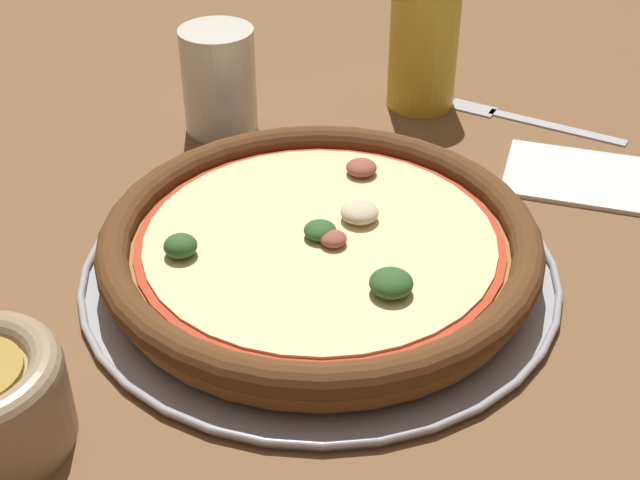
# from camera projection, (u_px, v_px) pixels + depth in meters

# --- Properties ---
(ground_plane) EXTENTS (3.00, 3.00, 0.00)m
(ground_plane) POSITION_uv_depth(u_px,v_px,m) (320.00, 273.00, 0.66)
(ground_plane) COLOR brown
(pizza_tray) EXTENTS (0.35, 0.35, 0.01)m
(pizza_tray) POSITION_uv_depth(u_px,v_px,m) (320.00, 269.00, 0.66)
(pizza_tray) COLOR #9E9EA3
(pizza_tray) RESTS_ON ground_plane
(pizza) EXTENTS (0.32, 0.32, 0.04)m
(pizza) POSITION_uv_depth(u_px,v_px,m) (320.00, 244.00, 0.64)
(pizza) COLOR #A86B33
(pizza) RESTS_ON pizza_tray
(drinking_cup) EXTENTS (0.07, 0.07, 0.10)m
(drinking_cup) POSITION_uv_depth(u_px,v_px,m) (219.00, 80.00, 0.82)
(drinking_cup) COLOR silver
(drinking_cup) RESTS_ON ground_plane
(napkin) EXTENTS (0.17, 0.15, 0.01)m
(napkin) POSITION_uv_depth(u_px,v_px,m) (591.00, 176.00, 0.76)
(napkin) COLOR white
(napkin) RESTS_ON ground_plane
(fork) EXTENTS (0.18, 0.06, 0.00)m
(fork) POSITION_uv_depth(u_px,v_px,m) (526.00, 120.00, 0.85)
(fork) COLOR #B7B7BC
(fork) RESTS_ON ground_plane
(beverage_can) EXTENTS (0.07, 0.07, 0.12)m
(beverage_can) POSITION_uv_depth(u_px,v_px,m) (423.00, 45.00, 0.85)
(beverage_can) COLOR gold
(beverage_can) RESTS_ON ground_plane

